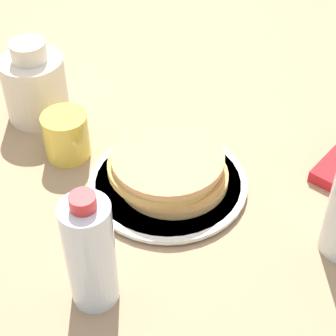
{
  "coord_description": "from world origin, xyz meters",
  "views": [
    {
      "loc": [
        0.38,
        -0.52,
        0.62
      ],
      "look_at": [
        0.02,
        0.01,
        0.04
      ],
      "focal_mm": 60.0,
      "sensor_mm": 36.0,
      "label": 1
    }
  ],
  "objects_px": {
    "juice_glass": "(66,136)",
    "water_bottle_near": "(90,253)",
    "pancake_stack": "(169,168)",
    "cream_jug": "(35,85)",
    "plate": "(168,183)"
  },
  "relations": [
    {
      "from": "juice_glass",
      "to": "cream_jug",
      "type": "height_order",
      "value": "cream_jug"
    },
    {
      "from": "plate",
      "to": "cream_jug",
      "type": "height_order",
      "value": "cream_jug"
    },
    {
      "from": "juice_glass",
      "to": "water_bottle_near",
      "type": "bearing_deg",
      "value": -41.41
    },
    {
      "from": "pancake_stack",
      "to": "water_bottle_near",
      "type": "distance_m",
      "value": 0.23
    },
    {
      "from": "plate",
      "to": "cream_jug",
      "type": "xyz_separation_m",
      "value": [
        -0.3,
        0.03,
        0.06
      ]
    },
    {
      "from": "juice_glass",
      "to": "cream_jug",
      "type": "xyz_separation_m",
      "value": [
        -0.12,
        0.05,
        0.02
      ]
    },
    {
      "from": "pancake_stack",
      "to": "cream_jug",
      "type": "relative_size",
      "value": 1.24
    },
    {
      "from": "water_bottle_near",
      "to": "plate",
      "type": "bearing_deg",
      "value": 99.14
    },
    {
      "from": "juice_glass",
      "to": "cream_jug",
      "type": "bearing_deg",
      "value": 155.48
    },
    {
      "from": "cream_jug",
      "to": "water_bottle_near",
      "type": "relative_size",
      "value": 0.81
    },
    {
      "from": "pancake_stack",
      "to": "plate",
      "type": "bearing_deg",
      "value": -95.36
    },
    {
      "from": "plate",
      "to": "water_bottle_near",
      "type": "bearing_deg",
      "value": -80.86
    },
    {
      "from": "cream_jug",
      "to": "water_bottle_near",
      "type": "xyz_separation_m",
      "value": [
        0.34,
        -0.25,
        0.02
      ]
    },
    {
      "from": "juice_glass",
      "to": "water_bottle_near",
      "type": "distance_m",
      "value": 0.3
    },
    {
      "from": "plate",
      "to": "pancake_stack",
      "type": "distance_m",
      "value": 0.03
    }
  ]
}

